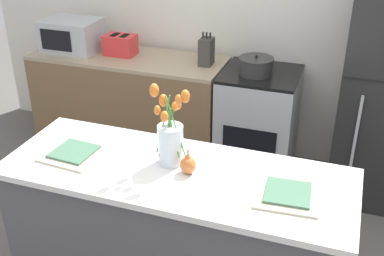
{
  "coord_description": "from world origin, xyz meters",
  "views": [
    {
      "loc": [
        0.76,
        -1.92,
        2.25
      ],
      "look_at": [
        0.0,
        0.25,
        1.06
      ],
      "focal_mm": 45.0,
      "sensor_mm": 36.0,
      "label": 1
    }
  ],
  "objects": [
    {
      "name": "flower_vase",
      "position": [
        -0.05,
        0.06,
        1.09
      ],
      "size": [
        0.21,
        0.17,
        0.44
      ],
      "color": "silver",
      "rests_on": "kitchen_island"
    },
    {
      "name": "back_wall",
      "position": [
        0.0,
        2.0,
        1.35
      ],
      "size": [
        5.2,
        0.08,
        2.7
      ],
      "color": "silver",
      "rests_on": "ground_plane"
    },
    {
      "name": "plate_setting_left",
      "position": [
        -0.57,
        -0.03,
        0.95
      ],
      "size": [
        0.31,
        0.31,
        0.02
      ],
      "color": "beige",
      "rests_on": "kitchen_island"
    },
    {
      "name": "knife_block",
      "position": [
        -0.36,
        1.62,
        1.01
      ],
      "size": [
        0.1,
        0.14,
        0.27
      ],
      "color": "#3D3833",
      "rests_on": "back_counter"
    },
    {
      "name": "kitchen_island",
      "position": [
        0.0,
        0.0,
        0.47
      ],
      "size": [
        1.8,
        0.66,
        0.94
      ],
      "color": "#4C4C51",
      "rests_on": "ground_plane"
    },
    {
      "name": "pear_figurine",
      "position": [
        0.07,
        0.0,
        0.99
      ],
      "size": [
        0.08,
        0.08,
        0.13
      ],
      "color": "#C66B33",
      "rests_on": "kitchen_island"
    },
    {
      "name": "cooking_pot",
      "position": [
        0.06,
        1.55,
        0.97
      ],
      "size": [
        0.27,
        0.27,
        0.16
      ],
      "color": "#2D2D2D",
      "rests_on": "stove_range"
    },
    {
      "name": "plate_setting_right",
      "position": [
        0.57,
        -0.03,
        0.95
      ],
      "size": [
        0.31,
        0.31,
        0.02
      ],
      "color": "beige",
      "rests_on": "kitchen_island"
    },
    {
      "name": "stove_range",
      "position": [
        0.1,
        1.6,
        0.45
      ],
      "size": [
        0.6,
        0.61,
        0.9
      ],
      "color": "#B2B5B7",
      "rests_on": "ground_plane"
    },
    {
      "name": "microwave",
      "position": [
        -1.59,
        1.6,
        1.04
      ],
      "size": [
        0.48,
        0.37,
        0.27
      ],
      "color": "#B7BABC",
      "rests_on": "back_counter"
    },
    {
      "name": "back_counter",
      "position": [
        -1.06,
        1.6,
        0.45
      ],
      "size": [
        1.68,
        0.6,
        0.9
      ],
      "color": "brown",
      "rests_on": "ground_plane"
    },
    {
      "name": "toaster",
      "position": [
        -1.13,
        1.62,
        0.99
      ],
      "size": [
        0.28,
        0.18,
        0.17
      ],
      "color": "red",
      "rests_on": "back_counter"
    }
  ]
}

